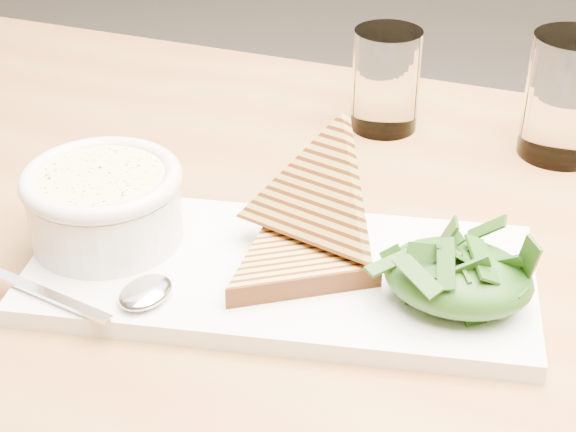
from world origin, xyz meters
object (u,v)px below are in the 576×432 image
(soup_bowl, at_px, (106,212))
(glass_far, at_px, (567,97))
(table_top, at_px, (268,255))
(platter, at_px, (280,274))
(glass_near, at_px, (386,80))

(soup_bowl, xyz_separation_m, glass_far, (0.35, 0.29, 0.02))
(table_top, relative_size, soup_bowl, 9.32)
(platter, xyz_separation_m, glass_near, (0.02, 0.30, 0.04))
(glass_near, height_order, glass_far, glass_far)
(glass_near, bearing_deg, soup_bowl, -118.88)
(glass_far, bearing_deg, table_top, -134.88)
(table_top, bearing_deg, platter, -63.31)
(platter, bearing_deg, table_top, 116.69)
(table_top, height_order, soup_bowl, soup_bowl)
(platter, distance_m, soup_bowl, 0.15)
(platter, relative_size, glass_near, 3.71)
(table_top, bearing_deg, glass_near, 78.19)
(glass_near, xyz_separation_m, glass_far, (0.18, -0.01, 0.01))
(soup_bowl, relative_size, glass_far, 1.00)
(soup_bowl, xyz_separation_m, glass_near, (0.17, 0.30, 0.01))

